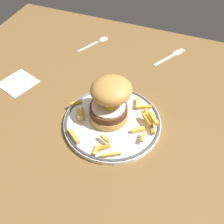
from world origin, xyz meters
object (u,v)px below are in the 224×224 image
fork (171,56)px  dinner_plate (112,122)px  burger (110,99)px  spoon (100,40)px  napkin (18,83)px

fork → dinner_plate: bearing=-102.7°
dinner_plate → fork: bearing=77.3°
burger → fork: 34.65cm
dinner_plate → spoon: dinner_plate is taller
burger → napkin: size_ratio=1.43×
fork → burger: bearing=-105.2°
spoon → napkin: (-14.31, -29.87, -0.16)cm
fork → napkin: 49.81cm
fork → napkin: same height
spoon → burger: bearing=-62.9°
dinner_plate → spoon: (-17.96, 34.53, -0.48)cm
dinner_plate → fork: dinner_plate is taller
dinner_plate → spoon: size_ratio=2.01×
dinner_plate → napkin: dinner_plate is taller
fork → napkin: bearing=-143.4°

